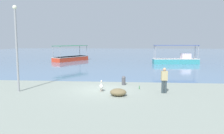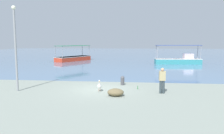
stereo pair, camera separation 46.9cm
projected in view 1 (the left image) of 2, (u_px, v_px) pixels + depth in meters
ground at (102, 89)px, 15.48m from camera, size 120.00×120.00×0.00m
harbor_water at (124, 53)px, 62.99m from camera, size 110.00×90.00×0.00m
fishing_boat_outer at (71, 58)px, 38.33m from camera, size 5.22×7.11×2.68m
fishing_boat_far_right at (177, 60)px, 33.27m from camera, size 6.97×2.15×2.85m
pelican at (101, 86)px, 14.83m from camera, size 0.34×0.81×0.80m
lamp_post at (16, 44)px, 14.51m from camera, size 0.28×0.28×5.75m
mooring_bollard at (124, 80)px, 17.07m from camera, size 0.30×0.30×0.71m
fisherman_standing at (164, 80)px, 14.29m from camera, size 0.42×0.25×1.69m
net_pile at (118, 92)px, 13.64m from camera, size 1.03×0.87×0.46m
glass_bottle at (139, 88)px, 15.59m from camera, size 0.07×0.07×0.27m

